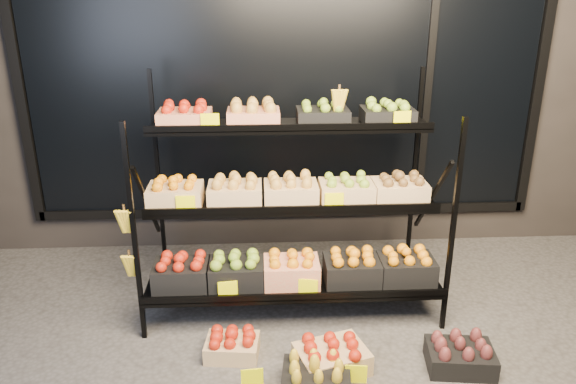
{
  "coord_description": "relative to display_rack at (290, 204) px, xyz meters",
  "views": [
    {
      "loc": [
        -0.23,
        -3.08,
        2.27
      ],
      "look_at": [
        -0.03,
        0.55,
        0.9
      ],
      "focal_mm": 35.0,
      "sensor_mm": 36.0,
      "label": 1
    }
  ],
  "objects": [
    {
      "name": "ground",
      "position": [
        0.02,
        -0.6,
        -0.79
      ],
      "size": [
        24.0,
        24.0,
        0.0
      ],
      "primitive_type": "plane",
      "color": "#514F4C",
      "rests_on": "ground"
    },
    {
      "name": "building",
      "position": [
        0.02,
        1.99,
        0.96
      ],
      "size": [
        6.0,
        2.08,
        3.5
      ],
      "color": "#2D2826",
      "rests_on": "ground"
    },
    {
      "name": "display_rack",
      "position": [
        0.0,
        0.0,
        0.0
      ],
      "size": [
        2.18,
        1.02,
        1.67
      ],
      "color": "black",
      "rests_on": "ground"
    },
    {
      "name": "tag_floor_a",
      "position": [
        -0.28,
        -1.0,
        -0.73
      ],
      "size": [
        0.13,
        0.01,
        0.12
      ],
      "primitive_type": "cube",
      "color": "#FFFD00",
      "rests_on": "ground"
    },
    {
      "name": "tag_floor_b",
      "position": [
        0.34,
        -1.0,
        -0.73
      ],
      "size": [
        0.13,
        0.01,
        0.12
      ],
      "primitive_type": "cube",
      "color": "#FFFD00",
      "rests_on": "ground"
    },
    {
      "name": "floor_crate_left",
      "position": [
        -0.41,
        -0.65,
        -0.7
      ],
      "size": [
        0.36,
        0.28,
        0.18
      ],
      "rotation": [
        0.0,
        0.0,
        -0.11
      ],
      "color": "tan",
      "rests_on": "ground"
    },
    {
      "name": "floor_crate_midleft",
      "position": [
        0.1,
        -1.0,
        -0.69
      ],
      "size": [
        0.43,
        0.34,
        0.2
      ],
      "rotation": [
        0.0,
        0.0,
        -0.12
      ],
      "color": "black",
      "rests_on": "ground"
    },
    {
      "name": "floor_crate_midright",
      "position": [
        0.22,
        -0.82,
        -0.69
      ],
      "size": [
        0.5,
        0.42,
        0.21
      ],
      "rotation": [
        0.0,
        0.0,
        0.3
      ],
      "color": "tan",
      "rests_on": "ground"
    },
    {
      "name": "floor_crate_right",
      "position": [
        1.02,
        -0.85,
        -0.69
      ],
      "size": [
        0.44,
        0.34,
        0.2
      ],
      "rotation": [
        0.0,
        0.0,
        -0.12
      ],
      "color": "black",
      "rests_on": "ground"
    }
  ]
}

